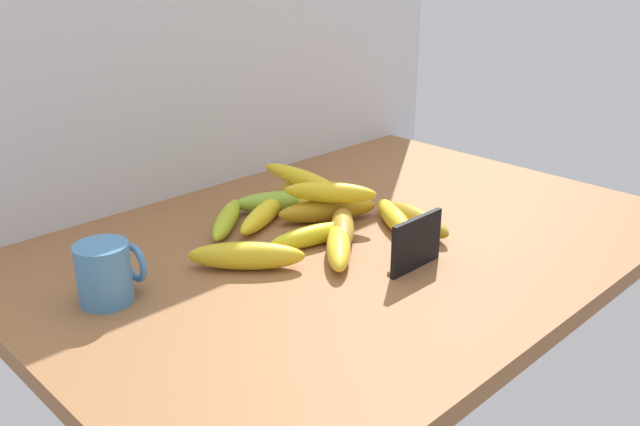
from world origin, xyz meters
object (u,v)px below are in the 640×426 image
banana_3 (264,214)px  banana_6 (343,227)px  banana_1 (328,210)px  banana_12 (330,192)px  banana_8 (312,235)px  banana_0 (227,219)px  chalkboard_sign (416,245)px  banana_4 (299,197)px  banana_11 (301,178)px  coffee_mug (106,273)px  banana_5 (394,218)px  banana_7 (416,219)px  banana_2 (280,202)px  banana_9 (339,247)px  banana_10 (246,256)px

banana_3 → banana_6: 15.03cm
banana_1 → banana_12: bearing=-117.3°
banana_8 → banana_12: 10.38cm
banana_0 → banana_1: 17.90cm
banana_1 → banana_12: size_ratio=1.12×
banana_6 → banana_8: (-5.81, 1.37, -0.24)cm
chalkboard_sign → banana_1: bearing=80.7°
banana_3 → banana_4: (9.85, 1.45, 0.26)cm
banana_3 → banana_11: size_ratio=0.87×
banana_1 → banana_3: banana_1 is taller
coffee_mug → banana_5: 49.90cm
banana_8 → banana_1: bearing=31.3°
banana_4 → banana_6: size_ratio=0.93×
banana_1 → banana_3: bearing=142.5°
coffee_mug → banana_3: (33.29, 6.07, -2.53)cm
banana_6 → banana_8: banana_6 is taller
banana_4 → banana_3: bearing=-171.6°
banana_0 → banana_5: size_ratio=1.03×
chalkboard_sign → banana_11: (5.20, 31.24, 1.83)cm
banana_7 → banana_4: bearing=107.4°
banana_2 → banana_7: (11.25, -22.53, -0.03)cm
coffee_mug → banana_9: size_ratio=0.56×
banana_9 → banana_12: bearing=50.2°
banana_2 → banana_9: size_ratio=1.03×
banana_5 → banana_6: 10.17cm
banana_6 → banana_8: 5.97cm
banana_3 → banana_0: bearing=153.7°
banana_1 → banana_8: 10.76cm
banana_12 → banana_1: bearing=62.7°
banana_3 → banana_8: size_ratio=1.10×
banana_0 → banana_2: bearing=-5.4°
chalkboard_sign → banana_5: bearing=51.2°
banana_1 → banana_5: size_ratio=1.07×
banana_4 → banana_11: banana_11 is taller
chalkboard_sign → banana_11: 31.72cm
banana_6 → banana_11: bearing=72.7°
chalkboard_sign → banana_8: 18.07cm
banana_9 → banana_11: 23.66cm
banana_3 → banana_12: banana_12 is taller
chalkboard_sign → banana_9: size_ratio=0.68×
coffee_mug → banana_12: coffee_mug is taller
banana_8 → banana_12: banana_12 is taller
banana_6 → banana_9: same height
banana_2 → banana_1: bearing=-68.3°
banana_2 → banana_5: bearing=-63.0°
banana_3 → coffee_mug: bearing=-169.7°
banana_5 → banana_7: bearing=-66.1°
banana_4 → banana_9: 22.93cm
chalkboard_sign → banana_9: chalkboard_sign is taller
banana_5 → banana_10: size_ratio=0.94×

